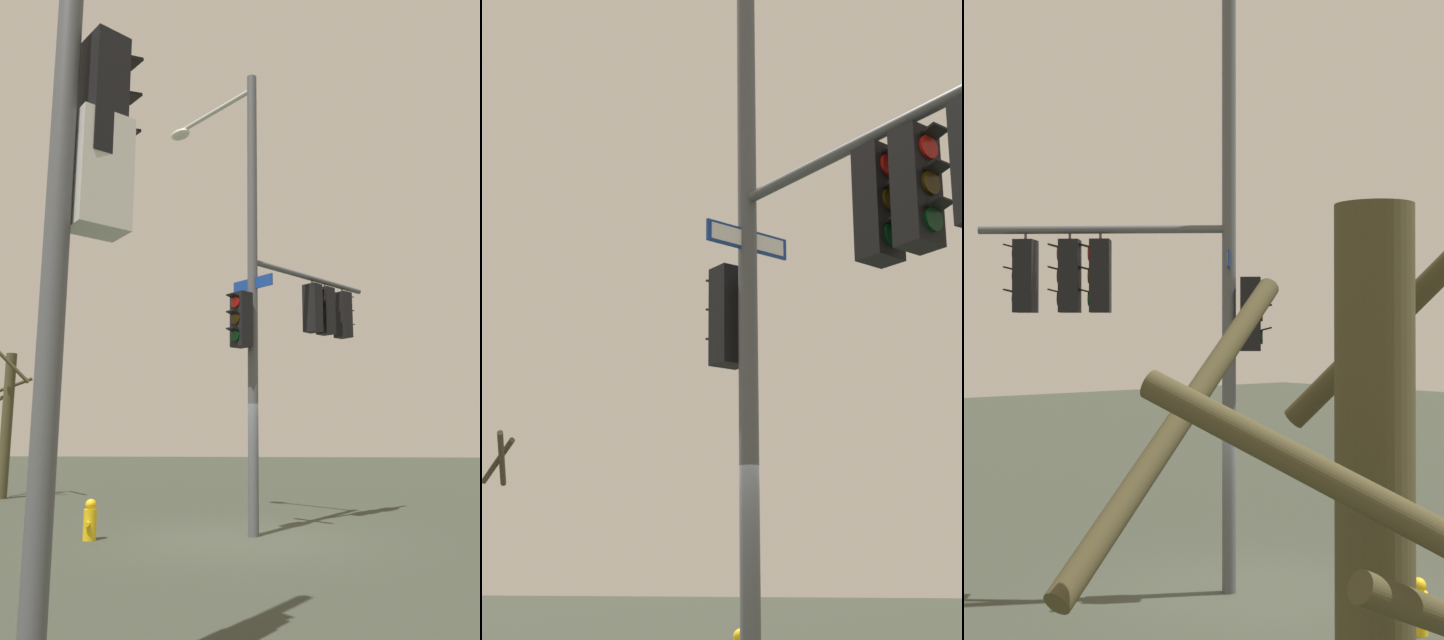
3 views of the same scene
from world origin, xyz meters
TOP-DOWN VIEW (x-y plane):
  - main_signal_pole_assembly at (1.11, -0.69)m, footprint 3.40×4.81m

SIDE VIEW (x-z plane):
  - main_signal_pole_assembly at x=1.11m, z-range 0.20..9.87m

